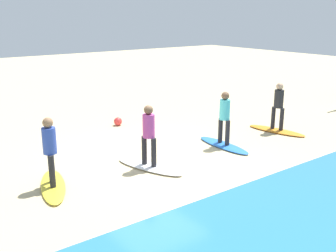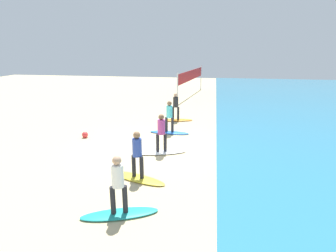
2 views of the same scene
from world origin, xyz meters
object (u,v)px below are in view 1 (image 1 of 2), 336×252
surfer_orange (279,103)px  surfboard_white (149,167)px  surfboard_blue (223,145)px  surfboard_yellow (53,186)px  surfboard_orange (276,130)px  surfer_white (149,131)px  beach_ball (118,121)px  surfer_blue (225,114)px  surfer_yellow (50,147)px

surfer_orange → surfboard_white: surfer_orange is taller
surfboard_blue → surfboard_yellow: same height
surfboard_orange → surfer_white: 5.59m
surfboard_yellow → surfboard_white: bearing=101.0°
surfboard_white → beach_ball: 4.45m
surfboard_blue → surfer_orange: bearing=92.8°
surfer_orange → surfer_blue: bearing=0.8°
surfer_blue → surfboard_white: size_ratio=0.78×
surfboard_white → surfer_white: surfer_white is taller
surfboard_white → surfer_white: (0.00, -0.00, 0.99)m
surfer_orange → surfer_white: size_ratio=1.00×
surfer_white → beach_ball: bearing=-109.1°
surfer_orange → surfer_white: same height
surfer_orange → surfboard_orange: bearing=0.0°
surfer_orange → surfboard_white: size_ratio=0.78×
surfer_blue → surfer_yellow: bearing=-2.3°
surfboard_orange → beach_ball: beach_ball is taller
surfer_orange → surfer_blue: same height
surfer_blue → surfboard_blue: bearing=0.0°
surfer_white → surfer_yellow: same height
surfboard_yellow → surfer_yellow: surfer_yellow is taller
surfer_yellow → beach_ball: size_ratio=5.38×
beach_ball → surfboard_blue: bearing=109.2°
surfboard_blue → surfboard_yellow: (5.42, -0.22, 0.00)m
surfboard_blue → beach_ball: 4.32m
surfboard_white → beach_ball: beach_ball is taller
beach_ball → surfboard_orange: bearing=135.0°
surfboard_white → surfboard_yellow: size_ratio=1.00×
surfboard_orange → surfer_orange: size_ratio=1.28×
surfboard_white → surfer_white: 0.99m
beach_ball → surfboard_yellow: bearing=44.0°
surfer_blue → surfboard_white: surfer_blue is taller
surfer_white → surfboard_yellow: (2.54, -0.34, -0.99)m
surfer_blue → surfboard_yellow: bearing=-2.3°
surfer_white → surfboard_blue: bearing=-177.6°
surfer_orange → surfer_white: (5.50, 0.16, 0.00)m
surfer_orange → surfer_white: 5.50m
beach_ball → surfer_blue: bearing=109.2°
surfer_orange → beach_ball: size_ratio=5.38×
surfboard_yellow → surfer_orange: bearing=107.3°
surfer_white → surfboard_orange: bearing=-178.3°
surfer_orange → surfer_white: bearing=1.7°
surfer_blue → surfer_yellow: same height
surfboard_orange → surfer_white: size_ratio=1.28×
surfboard_blue → surfer_blue: bearing=0.0°
beach_ball → surfboard_white: bearing=70.9°
surfer_white → surfboard_white: bearing=90.0°
surfboard_orange → beach_ball: (4.04, -4.04, 0.11)m
surfboard_orange → surfer_white: surfer_white is taller
surfboard_yellow → surfboard_blue: bearing=106.3°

